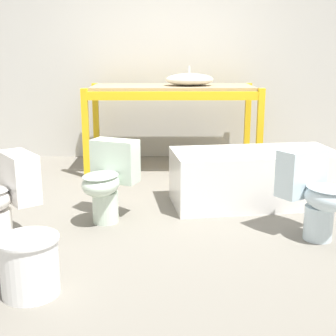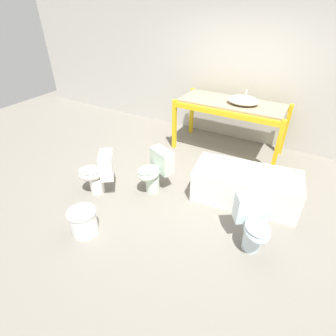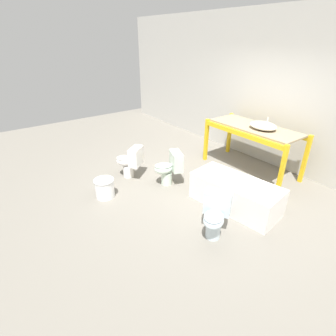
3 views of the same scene
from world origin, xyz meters
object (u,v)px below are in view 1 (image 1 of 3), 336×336
sink_basin (190,79)px  toilet_extra (315,191)px  bathtub_main (254,173)px  bucket_white (30,264)px  toilet_far (3,195)px  toilet_near (108,178)px

sink_basin → toilet_extra: 2.39m
bathtub_main → bucket_white: (-1.61, -1.65, -0.10)m
bathtub_main → bucket_white: bearing=-142.1°
toilet_far → bucket_white: toilet_far is taller
toilet_far → toilet_extra: same height
toilet_near → toilet_extra: same height
bathtub_main → toilet_near: 1.36m
bathtub_main → toilet_far: (-2.00, -0.89, 0.08)m
toilet_near → toilet_extra: bearing=8.8°
bathtub_main → toilet_near: bearing=-169.8°
toilet_near → toilet_far: 0.85m
sink_basin → toilet_far: 2.75m
bathtub_main → toilet_near: size_ratio=2.36×
bathtub_main → toilet_far: bearing=-163.9°
toilet_near → toilet_extra: 1.64m
bucket_white → toilet_extra: bearing=24.0°
toilet_near → bucket_white: (-0.32, -1.23, -0.18)m
toilet_extra → sink_basin: bearing=78.5°
toilet_far → toilet_extra: bearing=55.8°
toilet_near → toilet_far: (-0.71, -0.47, 0.00)m
toilet_near → toilet_far: bearing=-124.3°
bathtub_main → toilet_near: toilet_near is taller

